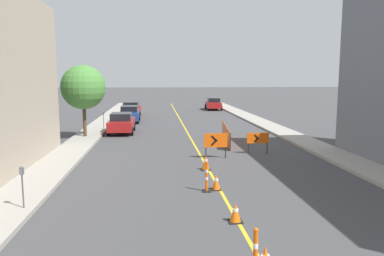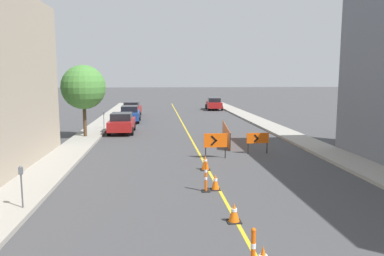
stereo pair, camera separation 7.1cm
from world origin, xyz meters
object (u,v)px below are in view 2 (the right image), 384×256
(arrow_barricade_secondary, at_px, (258,139))
(street_tree_left_near, at_px, (83,87))
(traffic_cone_fifth, at_px, (205,163))
(parked_car_curb_near, at_px, (122,123))
(parked_car_curb_mid, at_px, (130,114))
(traffic_cone_fourth, at_px, (215,182))
(parked_car_opposite_side, at_px, (214,104))
(traffic_cone_third, at_px, (234,213))
(arrow_barricade_primary, at_px, (216,141))
(parked_car_curb_far, at_px, (132,109))
(parking_meter_near_curb, at_px, (21,178))
(parking_meter_far_curb, at_px, (104,116))
(delineator_post_rear, at_px, (206,178))

(arrow_barricade_secondary, distance_m, street_tree_left_near, 12.83)
(traffic_cone_fifth, distance_m, parked_car_curb_near, 13.13)
(parked_car_curb_mid, height_order, street_tree_left_near, street_tree_left_near)
(traffic_cone_fifth, xyz_separation_m, street_tree_left_near, (-7.35, 9.82, 3.28))
(traffic_cone_fourth, relative_size, street_tree_left_near, 0.13)
(parked_car_curb_near, relative_size, parked_car_opposite_side, 0.98)
(traffic_cone_third, bearing_deg, street_tree_left_near, 114.52)
(arrow_barricade_primary, bearing_deg, street_tree_left_near, 137.09)
(traffic_cone_fourth, xyz_separation_m, parked_car_curb_far, (-5.02, 27.88, 0.49))
(parking_meter_near_curb, bearing_deg, parking_meter_far_curb, 90.00)
(traffic_cone_third, xyz_separation_m, parked_car_curb_near, (-5.03, 18.54, 0.51))
(traffic_cone_fourth, xyz_separation_m, arrow_barricade_primary, (0.88, 5.62, 0.63))
(parked_car_opposite_side, bearing_deg, parking_meter_near_curb, -104.78)
(street_tree_left_near, bearing_deg, delineator_post_rear, -62.16)
(parked_car_curb_mid, distance_m, parked_car_curb_far, 5.64)
(arrow_barricade_primary, xyz_separation_m, parking_meter_far_curb, (-7.48, 11.52, 0.20))
(parked_car_curb_far, bearing_deg, parked_car_curb_mid, -85.28)
(traffic_cone_fourth, bearing_deg, parked_car_curb_far, 100.21)
(parked_car_curb_near, bearing_deg, street_tree_left_near, -135.22)
(parked_car_curb_far, bearing_deg, arrow_barricade_secondary, -65.32)
(parked_car_curb_mid, height_order, parking_meter_near_curb, parked_car_curb_mid)
(traffic_cone_third, bearing_deg, parked_car_curb_near, 105.18)
(parked_car_curb_near, bearing_deg, parking_meter_far_curb, 131.65)
(parked_car_curb_near, bearing_deg, delineator_post_rear, -73.04)
(arrow_barricade_primary, relative_size, street_tree_left_near, 0.27)
(traffic_cone_fifth, distance_m, parking_meter_far_curb, 15.51)
(delineator_post_rear, bearing_deg, arrow_barricade_secondary, 60.35)
(arrow_barricade_primary, bearing_deg, parked_car_curb_far, 103.68)
(parked_car_curb_mid, bearing_deg, parked_car_curb_far, 90.00)
(traffic_cone_third, height_order, delineator_post_rear, delineator_post_rear)
(parked_car_opposite_side, bearing_deg, parking_meter_far_curb, -120.61)
(traffic_cone_fourth, bearing_deg, parking_meter_far_curb, 111.06)
(traffic_cone_fourth, xyz_separation_m, delineator_post_rear, (-0.40, -0.18, 0.21))
(traffic_cone_third, xyz_separation_m, arrow_barricade_secondary, (3.41, 9.89, 0.56))
(traffic_cone_fifth, xyz_separation_m, parking_meter_near_curb, (-6.61, -4.96, 0.79))
(parked_car_curb_near, relative_size, street_tree_left_near, 0.86)
(traffic_cone_third, relative_size, arrow_barricade_primary, 0.44)
(arrow_barricade_primary, xyz_separation_m, parked_car_opposite_side, (4.39, 29.30, -0.14))
(delineator_post_rear, relative_size, parking_meter_near_curb, 0.86)
(traffic_cone_third, xyz_separation_m, traffic_cone_fourth, (-0.06, 3.27, 0.02))
(arrow_barricade_secondary, relative_size, parked_car_curb_near, 0.30)
(arrow_barricade_secondary, relative_size, parking_meter_near_curb, 0.94)
(parked_car_curb_far, height_order, parked_car_opposite_side, same)
(parked_car_opposite_side, xyz_separation_m, parking_meter_near_curb, (-11.87, -36.75, 0.34))
(arrow_barricade_primary, bearing_deg, parked_car_opposite_side, 80.30)
(traffic_cone_third, xyz_separation_m, parked_car_curb_far, (-5.08, 31.15, 0.51))
(arrow_barricade_primary, height_order, arrow_barricade_secondary, arrow_barricade_primary)
(delineator_post_rear, bearing_deg, parked_car_curb_near, 106.47)
(traffic_cone_third, bearing_deg, parked_car_curb_far, 99.27)
(arrow_barricade_secondary, xyz_separation_m, street_tree_left_near, (-10.81, 6.34, 2.77))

